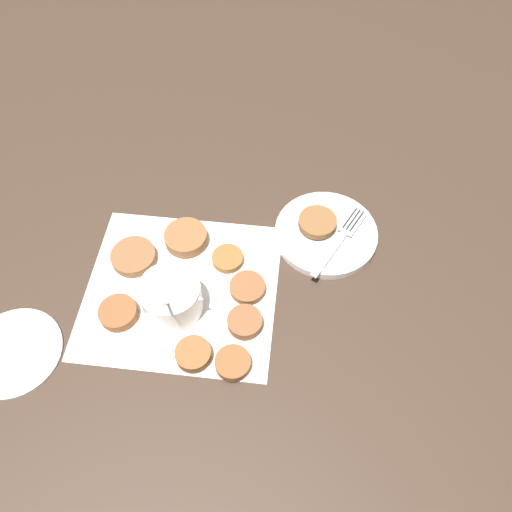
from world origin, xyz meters
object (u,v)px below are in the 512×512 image
at_px(sauce_bowl, 172,298).
at_px(fork, 344,233).
at_px(serving_plate, 326,233).
at_px(extra_saucer, 13,352).
at_px(fritter_on_plate, 317,222).

relative_size(sauce_bowl, fork, 0.68).
relative_size(serving_plate, fork, 1.06).
bearing_deg(sauce_bowl, serving_plate, 45.59).
xyz_separation_m(fork, extra_saucer, (-0.46, -0.37, -0.02)).
height_order(fritter_on_plate, extra_saucer, fritter_on_plate).
bearing_deg(extra_saucer, serving_plate, 40.59).
height_order(sauce_bowl, serving_plate, sauce_bowl).
xyz_separation_m(fritter_on_plate, extra_saucer, (-0.41, -0.37, -0.02)).
bearing_deg(extra_saucer, fork, 38.45).
distance_m(serving_plate, extra_saucer, 0.56).
height_order(fork, extra_saucer, fork).
height_order(serving_plate, fritter_on_plate, fritter_on_plate).
distance_m(sauce_bowl, fork, 0.33).
bearing_deg(fork, extra_saucer, -141.55).
xyz_separation_m(serving_plate, fritter_on_plate, (-0.02, 0.01, 0.02)).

